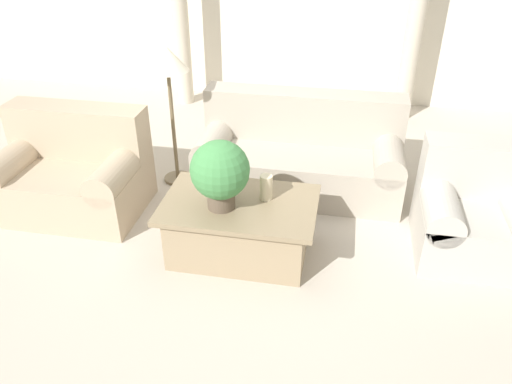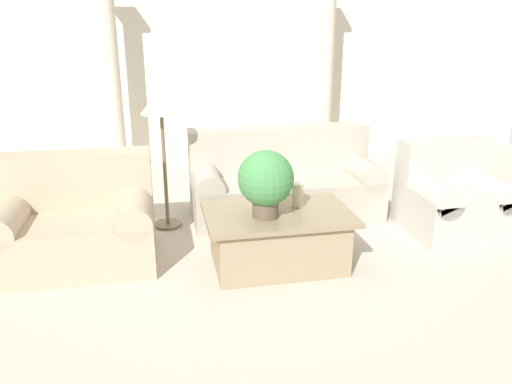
{
  "view_description": "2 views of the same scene",
  "coord_description": "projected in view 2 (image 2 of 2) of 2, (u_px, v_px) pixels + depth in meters",
  "views": [
    {
      "loc": [
        0.81,
        -3.49,
        2.52
      ],
      "look_at": [
        0.18,
        -0.16,
        0.46
      ],
      "focal_mm": 35.0,
      "sensor_mm": 36.0,
      "label": 1
    },
    {
      "loc": [
        -0.83,
        -4.02,
        1.91
      ],
      "look_at": [
        -0.01,
        0.09,
        0.5
      ],
      "focal_mm": 35.0,
      "sensor_mm": 36.0,
      "label": 2
    }
  ],
  "objects": [
    {
      "name": "coffee_table",
      "position": [
        278.0,
        238.0,
        4.12
      ],
      "size": [
        1.19,
        0.78,
        0.47
      ],
      "color": "#998466",
      "rests_on": "ground_plane"
    },
    {
      "name": "sofa_long",
      "position": [
        283.0,
        182.0,
        5.22
      ],
      "size": [
        1.91,
        0.86,
        0.89
      ],
      "color": "#ADA393",
      "rests_on": "ground_plane"
    },
    {
      "name": "column_left",
      "position": [
        112.0,
        80.0,
        6.45
      ],
      "size": [
        0.29,
        0.29,
        2.42
      ],
      "color": "beige",
      "rests_on": "ground_plane"
    },
    {
      "name": "wall_back",
      "position": [
        212.0,
        48.0,
        7.03
      ],
      "size": [
        10.0,
        0.06,
        3.2
      ],
      "color": "silver",
      "rests_on": "ground_plane"
    },
    {
      "name": "ground_plane",
      "position": [
        259.0,
        248.0,
        4.5
      ],
      "size": [
        16.0,
        16.0,
        0.0
      ],
      "primitive_type": "plane",
      "color": "#BCB2A3"
    },
    {
      "name": "armchair",
      "position": [
        452.0,
        196.0,
        4.8
      ],
      "size": [
        0.88,
        0.82,
        0.85
      ],
      "color": "#B7B2A8",
      "rests_on": "ground_plane"
    },
    {
      "name": "loveseat",
      "position": [
        76.0,
        221.0,
        4.16
      ],
      "size": [
        1.27,
        0.86,
        0.89
      ],
      "color": "tan",
      "rests_on": "ground_plane"
    },
    {
      "name": "potted_plant",
      "position": [
        266.0,
        180.0,
        3.85
      ],
      "size": [
        0.44,
        0.44,
        0.54
      ],
      "color": "brown",
      "rests_on": "coffee_table"
    },
    {
      "name": "pillar_candle",
      "position": [
        298.0,
        195.0,
        4.14
      ],
      "size": [
        0.1,
        0.1,
        0.2
      ],
      "color": "beige",
      "rests_on": "coffee_table"
    },
    {
      "name": "column_right",
      "position": [
        326.0,
        75.0,
        6.99
      ],
      "size": [
        0.29,
        0.29,
        2.42
      ],
      "color": "beige",
      "rests_on": "ground_plane"
    },
    {
      "name": "floor_lamp",
      "position": [
        161.0,
        112.0,
        4.63
      ],
      "size": [
        0.38,
        0.38,
        1.35
      ],
      "color": "brown",
      "rests_on": "ground_plane"
    }
  ]
}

